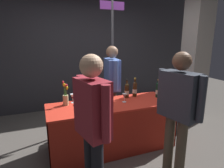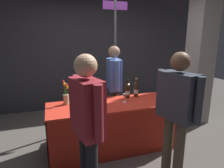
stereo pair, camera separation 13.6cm
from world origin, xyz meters
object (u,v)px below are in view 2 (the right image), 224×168
(featured_wine_bottle, at_px, (99,95))
(display_bottle_0, at_px, (136,89))
(wine_glass_near_taster, at_px, (125,96))
(flower_vase, at_px, (66,96))
(booth_signpost, at_px, (115,52))
(vendor_presenter, at_px, (114,81))
(tasting_table, at_px, (112,117))
(wine_glass_near_vendor, at_px, (73,96))
(wine_glass_mid, at_px, (91,104))
(taster_foreground_right, at_px, (177,106))
(concrete_pillar, at_px, (201,50))

(featured_wine_bottle, distance_m, display_bottle_0, 0.68)
(wine_glass_near_taster, height_order, flower_vase, flower_vase)
(featured_wine_bottle, xyz_separation_m, booth_signpost, (0.59, 0.96, 0.56))
(display_bottle_0, xyz_separation_m, vendor_presenter, (-0.25, 0.42, 0.07))
(booth_signpost, bearing_deg, display_bottle_0, -84.21)
(display_bottle_0, bearing_deg, tasting_table, -156.94)
(tasting_table, distance_m, wine_glass_near_vendor, 0.67)
(flower_vase, xyz_separation_m, booth_signpost, (1.06, 0.86, 0.56))
(wine_glass_mid, distance_m, flower_vase, 0.46)
(vendor_presenter, distance_m, booth_signpost, 0.65)
(display_bottle_0, distance_m, taster_foreground_right, 1.05)
(concrete_pillar, distance_m, wine_glass_near_vendor, 2.57)
(concrete_pillar, relative_size, featured_wine_bottle, 9.63)
(wine_glass_near_vendor, bearing_deg, booth_signpost, 40.01)
(display_bottle_0, relative_size, wine_glass_mid, 2.48)
(concrete_pillar, bearing_deg, wine_glass_near_taster, -165.97)
(tasting_table, height_order, display_bottle_0, display_bottle_0)
(concrete_pillar, relative_size, wine_glass_near_vendor, 21.09)
(concrete_pillar, xyz_separation_m, flower_vase, (-2.60, -0.26, -0.60))
(booth_signpost, bearing_deg, concrete_pillar, -21.31)
(tasting_table, height_order, wine_glass_near_taster, wine_glass_near_taster)
(booth_signpost, bearing_deg, featured_wine_bottle, -121.38)
(tasting_table, bearing_deg, featured_wine_bottle, 157.18)
(tasting_table, relative_size, wine_glass_mid, 15.04)
(tasting_table, bearing_deg, vendor_presenter, 68.97)
(taster_foreground_right, bearing_deg, display_bottle_0, -12.94)
(wine_glass_near_taster, xyz_separation_m, flower_vase, (-0.85, 0.17, 0.03))
(featured_wine_bottle, bearing_deg, flower_vase, 168.30)
(wine_glass_near_vendor, relative_size, booth_signpost, 0.06)
(wine_glass_mid, bearing_deg, display_bottle_0, 24.59)
(flower_vase, xyz_separation_m, taster_foreground_right, (1.16, -1.01, 0.07))
(display_bottle_0, xyz_separation_m, flower_vase, (-1.14, -0.03, -0.01))
(wine_glass_near_vendor, xyz_separation_m, taster_foreground_right, (1.05, -1.08, 0.09))
(tasting_table, relative_size, vendor_presenter, 1.22)
(display_bottle_0, distance_m, wine_glass_mid, 0.93)
(wine_glass_near_vendor, bearing_deg, tasting_table, -24.39)
(tasting_table, height_order, wine_glass_mid, wine_glass_mid)
(wine_glass_mid, relative_size, vendor_presenter, 0.08)
(wine_glass_near_taster, xyz_separation_m, vendor_presenter, (0.04, 0.63, 0.11))
(featured_wine_bottle, distance_m, taster_foreground_right, 1.15)
(wine_glass_near_vendor, bearing_deg, vendor_presenter, 25.99)
(tasting_table, relative_size, taster_foreground_right, 1.23)
(flower_vase, height_order, taster_foreground_right, taster_foreground_right)
(display_bottle_0, distance_m, booth_signpost, 1.00)
(display_bottle_0, relative_size, booth_signpost, 0.13)
(concrete_pillar, bearing_deg, booth_signpost, 158.69)
(flower_vase, distance_m, booth_signpost, 1.47)
(display_bottle_0, bearing_deg, flower_vase, -178.29)
(flower_vase, bearing_deg, wine_glass_near_vendor, 32.40)
(flower_vase, bearing_deg, display_bottle_0, 1.71)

